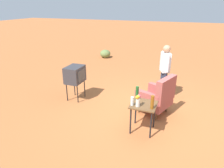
# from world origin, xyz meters

# --- Properties ---
(ground_plane) EXTENTS (60.00, 60.00, 0.00)m
(ground_plane) POSITION_xyz_m (0.00, 0.00, 0.00)
(ground_plane) COLOR #AD6033
(armchair) EXTENTS (0.99, 1.00, 1.06)m
(armchair) POSITION_xyz_m (0.08, 0.17, 0.50)
(armchair) COLOR brown
(armchair) RESTS_ON ground
(side_table) EXTENTS (0.56, 0.56, 0.68)m
(side_table) POSITION_xyz_m (0.97, -0.01, 0.57)
(side_table) COLOR black
(side_table) RESTS_ON ground
(tv_on_stand) EXTENTS (0.60, 0.45, 1.03)m
(tv_on_stand) POSITION_xyz_m (0.05, -2.28, 0.78)
(tv_on_stand) COLOR black
(tv_on_stand) RESTS_ON ground
(person_standing) EXTENTS (0.53, 0.34, 1.64)m
(person_standing) POSITION_xyz_m (-0.96, 0.18, 0.94)
(person_standing) COLOR #2D3347
(person_standing) RESTS_ON ground
(bottle_short_clear) EXTENTS (0.06, 0.06, 0.20)m
(bottle_short_clear) POSITION_xyz_m (1.11, -0.24, 0.78)
(bottle_short_clear) COLOR silver
(bottle_short_clear) RESTS_ON side_table
(bottle_wine_green) EXTENTS (0.07, 0.07, 0.32)m
(bottle_wine_green) POSITION_xyz_m (0.79, -0.21, 0.84)
(bottle_wine_green) COLOR #1E5623
(bottle_wine_green) RESTS_ON side_table
(bottle_tall_amber) EXTENTS (0.07, 0.07, 0.30)m
(bottle_tall_amber) POSITION_xyz_m (1.11, 0.19, 0.83)
(bottle_tall_amber) COLOR brown
(bottle_tall_amber) RESTS_ON side_table
(flower_vase) EXTENTS (0.14, 0.10, 0.27)m
(flower_vase) POSITION_xyz_m (1.12, -0.11, 0.82)
(flower_vase) COLOR silver
(flower_vase) RESTS_ON side_table
(shrub_mid) EXTENTS (0.56, 0.56, 0.43)m
(shrub_mid) POSITION_xyz_m (-4.93, -3.38, 0.21)
(shrub_mid) COLOR olive
(shrub_mid) RESTS_ON ground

